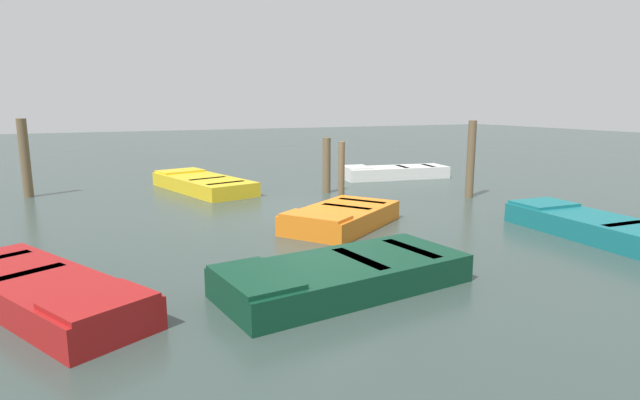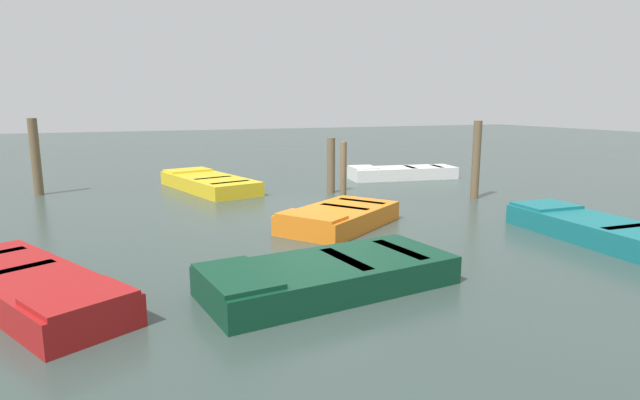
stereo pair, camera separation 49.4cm
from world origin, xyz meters
The scene contains 11 objects.
ground_plane centered at (0.00, 0.00, 0.00)m, with size 80.00×80.00×0.00m, color #33423D.
rowboat_teal centered at (4.02, -4.31, 0.22)m, with size 1.45×4.15×0.46m.
rowboat_yellow centered at (-1.78, 4.57, 0.22)m, with size 2.47×4.21×0.46m.
rowboat_orange centered at (-0.08, -1.27, 0.22)m, with size 3.10×2.79×0.46m.
rowboat_dark_green centered at (-1.74, -4.57, 0.22)m, with size 3.69×1.96×0.46m.
rowboat_white centered at (4.79, 4.35, 0.22)m, with size 3.78×1.63×0.46m.
rowboat_red centered at (-5.51, -3.55, 0.22)m, with size 2.74×3.82×0.46m.
mooring_piling_near_left centered at (1.43, 2.68, 0.80)m, with size 0.23×0.23×1.59m, color brown.
mooring_piling_far_right centered at (0.95, 0.78, 0.81)m, with size 0.16×0.16×1.62m, color brown.
mooring_piling_center centered at (-6.40, 5.46, 1.08)m, with size 0.25×0.25×2.16m, color brown.
mooring_piling_near_right centered at (4.70, 0.37, 1.05)m, with size 0.22×0.22×2.11m, color brown.
Camera 2 is at (-4.40, -10.88, 2.56)m, focal length 28.90 mm.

